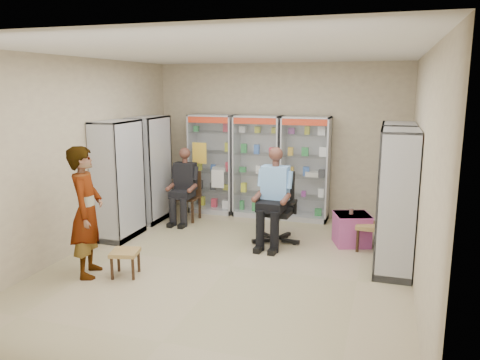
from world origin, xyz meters
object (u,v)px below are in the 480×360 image
(cabinet_left_far, at_px, (150,169))
(pink_trunk, at_px, (352,229))
(woven_stool_b, at_px, (126,263))
(cabinet_back_left, at_px, (213,164))
(cabinet_back_mid, at_px, (258,166))
(cabinet_right_near, at_px, (396,203))
(cabinet_back_right, at_px, (305,169))
(woven_stool_a, at_px, (370,237))
(cabinet_left_near, at_px, (118,180))
(standing_man, at_px, (87,212))
(cabinet_right_far, at_px, (395,186))
(office_chair, at_px, (276,208))
(wooden_chair, at_px, (187,196))
(seated_shopkeeper, at_px, (276,199))

(cabinet_left_far, relative_size, pink_trunk, 3.74)
(cabinet_left_far, distance_m, woven_stool_b, 2.86)
(cabinet_back_left, bearing_deg, cabinet_back_mid, 0.00)
(cabinet_right_near, bearing_deg, cabinet_back_mid, 49.16)
(cabinet_right_near, bearing_deg, woven_stool_b, 109.81)
(cabinet_back_right, bearing_deg, cabinet_back_left, 180.00)
(cabinet_back_left, distance_m, cabinet_back_mid, 0.95)
(cabinet_back_mid, xyz_separation_m, woven_stool_a, (2.25, -1.41, -0.79))
(cabinet_left_near, height_order, standing_man, cabinet_left_near)
(cabinet_right_far, xyz_separation_m, pink_trunk, (-0.63, -0.10, -0.74))
(woven_stool_a, bearing_deg, cabinet_back_left, 156.24)
(office_chair, relative_size, pink_trunk, 2.21)
(wooden_chair, bearing_deg, office_chair, -21.83)
(seated_shopkeeper, xyz_separation_m, woven_stool_a, (1.51, 0.15, -0.54))
(seated_shopkeeper, relative_size, pink_trunk, 2.82)
(woven_stool_b, bearing_deg, cabinet_back_mid, 75.41)
(cabinet_right_far, bearing_deg, standing_man, 121.75)
(cabinet_right_far, xyz_separation_m, cabinet_left_near, (-4.46, -0.90, 0.00))
(pink_trunk, xyz_separation_m, standing_man, (-3.35, -2.36, 0.64))
(cabinet_left_near, bearing_deg, wooden_chair, 152.39)
(woven_stool_a, bearing_deg, woven_stool_b, -146.66)
(cabinet_right_near, distance_m, cabinet_left_near, 4.46)
(cabinet_back_mid, xyz_separation_m, cabinet_left_far, (-1.88, -0.93, 0.00))
(cabinet_back_left, distance_m, woven_stool_a, 3.58)
(wooden_chair, distance_m, seated_shopkeeper, 2.13)
(cabinet_back_left, bearing_deg, cabinet_back_right, 0.00)
(cabinet_back_left, height_order, woven_stool_a, cabinet_back_left)
(woven_stool_a, bearing_deg, cabinet_back_mid, 147.95)
(seated_shopkeeper, distance_m, standing_man, 2.96)
(cabinet_back_mid, bearing_deg, seated_shopkeeper, -64.65)
(woven_stool_a, xyz_separation_m, standing_man, (-3.65, -2.19, 0.68))
(cabinet_back_left, xyz_separation_m, office_chair, (1.69, -1.51, -0.41))
(cabinet_left_far, xyz_separation_m, pink_trunk, (3.83, -0.30, -0.74))
(cabinet_back_right, bearing_deg, standing_man, -123.19)
(cabinet_back_right, bearing_deg, wooden_chair, -161.25)
(cabinet_back_mid, distance_m, cabinet_right_far, 2.82)
(cabinet_back_left, distance_m, cabinet_right_near, 4.18)
(cabinet_right_far, height_order, cabinet_left_far, same)
(office_chair, height_order, woven_stool_b, office_chair)
(wooden_chair, xyz_separation_m, woven_stool_a, (3.45, -0.68, -0.26))
(cabinet_right_far, height_order, wooden_chair, cabinet_right_far)
(cabinet_back_mid, distance_m, woven_stool_b, 3.69)
(cabinet_left_far, height_order, pink_trunk, cabinet_left_far)
(cabinet_back_left, bearing_deg, woven_stool_a, -23.76)
(pink_trunk, bearing_deg, cabinet_left_far, 175.51)
(pink_trunk, xyz_separation_m, woven_stool_b, (-2.86, -2.26, -0.08))
(cabinet_back_right, bearing_deg, cabinet_left_near, -144.35)
(cabinet_left_far, xyz_separation_m, standing_man, (0.48, -2.66, -0.10))
(cabinet_back_mid, height_order, wooden_chair, cabinet_back_mid)
(office_chair, bearing_deg, cabinet_right_far, 15.61)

